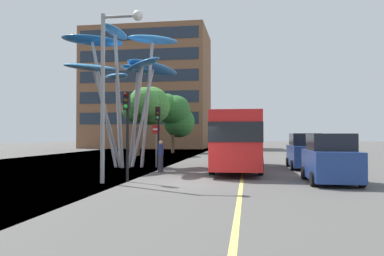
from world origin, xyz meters
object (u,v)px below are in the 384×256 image
pedestrian (161,156)px  car_parked_near (330,160)px  leaf_sculpture (127,68)px  traffic_light_kerb_near (127,117)px  red_bus (237,138)px  car_parked_mid (305,152)px  no_entry_sign (156,139)px  traffic_light_kerb_far (158,124)px  street_lamp (113,73)px

pedestrian → car_parked_near: bearing=-22.6°
leaf_sculpture → car_parked_near: (11.32, -6.33, -5.48)m
leaf_sculpture → traffic_light_kerb_near: (2.50, -7.30, -3.60)m
leaf_sculpture → car_parked_near: leaf_sculpture is taller
red_bus → traffic_light_kerb_near: bearing=-125.0°
red_bus → car_parked_mid: 4.51m
leaf_sculpture → no_entry_sign: leaf_sculpture is taller
traffic_light_kerb_far → no_entry_sign: size_ratio=1.37×
leaf_sculpture → car_parked_mid: 12.58m
leaf_sculpture → street_lamp: (2.05, -7.88, -1.72)m
car_parked_mid → pedestrian: bearing=-156.8°
traffic_light_kerb_near → car_parked_mid: bearing=42.3°
traffic_light_kerb_far → car_parked_near: size_ratio=0.97×
red_bus → car_parked_mid: bearing=18.6°
car_parked_mid → no_entry_sign: no_entry_sign is taller
traffic_light_kerb_near → street_lamp: (-0.45, -0.58, 1.88)m
red_bus → traffic_light_kerb_far: (-4.62, -0.93, 0.80)m
leaf_sculpture → pedestrian: size_ratio=4.95×
pedestrian → car_parked_mid: bearing=23.2°
red_bus → leaf_sculpture: bearing=174.5°
street_lamp → no_entry_sign: size_ratio=2.69×
traffic_light_kerb_far → no_entry_sign: 2.13m
no_entry_sign → traffic_light_kerb_far: bearing=-72.3°
traffic_light_kerb_near → traffic_light_kerb_far: bearing=89.9°
traffic_light_kerb_far → car_parked_mid: 9.26m
street_lamp → red_bus: bearing=54.8°
leaf_sculpture → traffic_light_kerb_far: bearing=-32.7°
red_bus → traffic_light_kerb_near: (-4.63, -6.62, 0.95)m
street_lamp → pedestrian: bearing=79.7°
traffic_light_kerb_far → car_parked_mid: bearing=14.9°
red_bus → traffic_light_kerb_far: 4.78m
leaf_sculpture → car_parked_mid: leaf_sculpture is taller
traffic_light_kerb_far → street_lamp: 6.61m
traffic_light_kerb_near → pedestrian: bearing=84.1°
red_bus → pedestrian: size_ratio=6.05×
car_parked_mid → leaf_sculpture: bearing=-176.3°
pedestrian → no_entry_sign: no_entry_sign is taller
no_entry_sign → car_parked_near: bearing=-34.9°
traffic_light_kerb_near → traffic_light_kerb_far: traffic_light_kerb_near is taller
street_lamp → pedestrian: street_lamp is taller
car_parked_near → traffic_light_kerb_far: bearing=151.8°
red_bus → traffic_light_kerb_far: traffic_light_kerb_far is taller
street_lamp → no_entry_sign: bearing=90.9°
red_bus → car_parked_mid: size_ratio=2.56×
pedestrian → traffic_light_kerb_near: bearing=-95.9°
traffic_light_kerb_far → pedestrian: size_ratio=2.12×
pedestrian → street_lamp: bearing=-100.3°
red_bus → car_parked_near: (4.19, -5.65, -0.92)m
leaf_sculpture → traffic_light_kerb_near: leaf_sculpture is taller
red_bus → no_entry_sign: 5.28m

